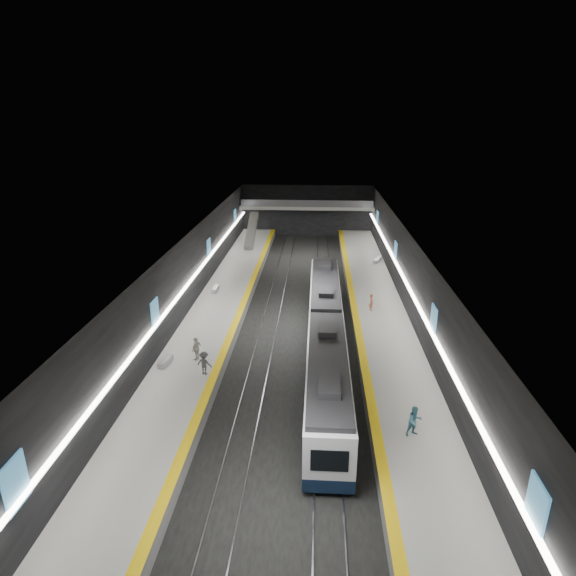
# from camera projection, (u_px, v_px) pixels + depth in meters

# --- Properties ---
(ground) EXTENTS (70.00, 70.00, 0.00)m
(ground) POSITION_uv_depth(u_px,v_px,m) (297.00, 328.00, 43.22)
(ground) COLOR black
(ground) RESTS_ON ground
(ceiling) EXTENTS (20.00, 70.00, 0.04)m
(ceiling) POSITION_uv_depth(u_px,v_px,m) (297.00, 242.00, 40.51)
(ceiling) COLOR beige
(ceiling) RESTS_ON wall_left
(wall_left) EXTENTS (0.04, 70.00, 8.00)m
(wall_left) POSITION_uv_depth(u_px,v_px,m) (184.00, 284.00, 42.45)
(wall_left) COLOR black
(wall_left) RESTS_ON ground
(wall_right) EXTENTS (0.04, 70.00, 8.00)m
(wall_right) POSITION_uv_depth(u_px,v_px,m) (413.00, 289.00, 41.28)
(wall_right) COLOR black
(wall_right) RESTS_ON ground
(wall_back) EXTENTS (20.00, 0.04, 8.00)m
(wall_back) POSITION_uv_depth(u_px,v_px,m) (307.00, 211.00, 74.72)
(wall_back) COLOR black
(wall_back) RESTS_ON ground
(platform_left) EXTENTS (5.00, 70.00, 1.00)m
(platform_left) POSITION_uv_depth(u_px,v_px,m) (214.00, 321.00, 43.49)
(platform_left) COLOR slate
(platform_left) RESTS_ON ground
(tile_surface_left) EXTENTS (5.00, 70.00, 0.02)m
(tile_surface_left) POSITION_uv_depth(u_px,v_px,m) (214.00, 316.00, 43.32)
(tile_surface_left) COLOR #A9A9A4
(tile_surface_left) RESTS_ON platform_left
(tactile_strip_left) EXTENTS (0.60, 70.00, 0.02)m
(tactile_strip_left) POSITION_uv_depth(u_px,v_px,m) (238.00, 316.00, 43.18)
(tactile_strip_left) COLOR yellow
(tactile_strip_left) RESTS_ON platform_left
(platform_right) EXTENTS (5.00, 70.00, 1.00)m
(platform_right) POSITION_uv_depth(u_px,v_px,m) (381.00, 325.00, 42.61)
(platform_right) COLOR slate
(platform_right) RESTS_ON ground
(tile_surface_right) EXTENTS (5.00, 70.00, 0.02)m
(tile_surface_right) POSITION_uv_depth(u_px,v_px,m) (381.00, 320.00, 42.44)
(tile_surface_right) COLOR #A9A9A4
(tile_surface_right) RESTS_ON platform_right
(tactile_strip_right) EXTENTS (0.60, 70.00, 0.02)m
(tactile_strip_right) POSITION_uv_depth(u_px,v_px,m) (356.00, 319.00, 42.57)
(tactile_strip_right) COLOR yellow
(tactile_strip_right) RESTS_ON platform_right
(rails) EXTENTS (6.52, 70.00, 0.12)m
(rails) POSITION_uv_depth(u_px,v_px,m) (297.00, 328.00, 43.20)
(rails) COLOR gray
(rails) RESTS_ON ground
(train) EXTENTS (2.69, 30.04, 3.60)m
(train) POSITION_uv_depth(u_px,v_px,m) (326.00, 332.00, 37.35)
(train) COLOR #0E1C33
(train) RESTS_ON ground
(ad_posters) EXTENTS (19.94, 53.50, 2.20)m
(ad_posters) POSITION_uv_depth(u_px,v_px,m) (297.00, 277.00, 42.63)
(ad_posters) COLOR teal
(ad_posters) RESTS_ON wall_left
(cove_light_left) EXTENTS (0.25, 68.60, 0.12)m
(cove_light_left) POSITION_uv_depth(u_px,v_px,m) (186.00, 286.00, 42.50)
(cove_light_left) COLOR white
(cove_light_left) RESTS_ON wall_left
(cove_light_right) EXTENTS (0.25, 68.60, 0.12)m
(cove_light_right) POSITION_uv_depth(u_px,v_px,m) (411.00, 291.00, 41.36)
(cove_light_right) COLOR white
(cove_light_right) RESTS_ON wall_right
(mezzanine_bridge) EXTENTS (20.00, 3.00, 1.50)m
(mezzanine_bridge) POSITION_uv_depth(u_px,v_px,m) (307.00, 207.00, 72.43)
(mezzanine_bridge) COLOR gray
(mezzanine_bridge) RESTS_ON wall_left
(escalator) EXTENTS (1.20, 7.50, 3.92)m
(escalator) POSITION_uv_depth(u_px,v_px,m) (252.00, 230.00, 67.09)
(escalator) COLOR #99999E
(escalator) RESTS_ON platform_left
(bench_left_near) EXTENTS (0.70, 1.79, 0.43)m
(bench_left_near) POSITION_uv_depth(u_px,v_px,m) (165.00, 361.00, 34.93)
(bench_left_near) COLOR #99999E
(bench_left_near) RESTS_ON platform_left
(bench_left_far) EXTENTS (0.50, 1.73, 0.42)m
(bench_left_far) POSITION_uv_depth(u_px,v_px,m) (215.00, 289.00, 49.42)
(bench_left_far) COLOR #99999E
(bench_left_far) RESTS_ON platform_left
(bench_right_far) EXTENTS (1.19, 1.92, 0.46)m
(bench_right_far) POSITION_uv_depth(u_px,v_px,m) (377.00, 260.00, 59.10)
(bench_right_far) COLOR #99999E
(bench_right_far) RESTS_ON platform_right
(passenger_right_a) EXTENTS (0.55, 0.68, 1.60)m
(passenger_right_a) POSITION_uv_depth(u_px,v_px,m) (371.00, 302.00, 44.30)
(passenger_right_a) COLOR #B05C41
(passenger_right_a) RESTS_ON platform_right
(passenger_right_b) EXTENTS (1.09, 0.97, 1.84)m
(passenger_right_b) POSITION_uv_depth(u_px,v_px,m) (415.00, 421.00, 26.91)
(passenger_right_b) COLOR teal
(passenger_right_b) RESTS_ON platform_right
(passenger_left_a) EXTENTS (0.78, 1.14, 1.80)m
(passenger_left_a) POSITION_uv_depth(u_px,v_px,m) (196.00, 349.00, 35.32)
(passenger_left_a) COLOR beige
(passenger_left_a) RESTS_ON platform_left
(passenger_left_b) EXTENTS (1.24, 0.91, 1.71)m
(passenger_left_b) POSITION_uv_depth(u_px,v_px,m) (204.00, 363.00, 33.33)
(passenger_left_b) COLOR #3F4047
(passenger_left_b) RESTS_ON platform_left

